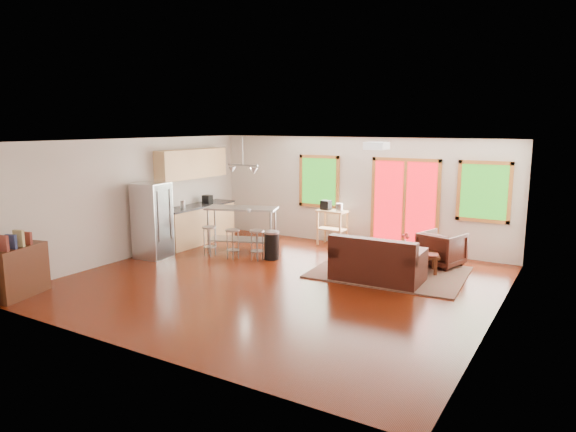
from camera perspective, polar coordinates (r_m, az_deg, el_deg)
The scene contains 28 objects.
floor at distance 9.65m, azimuth -0.93°, elevation -7.36°, with size 7.50×7.00×0.02m, color #3C0F04.
ceiling at distance 9.20m, azimuth -0.97°, elevation 8.39°, with size 7.50×7.00×0.02m, color silver.
back_wall at distance 12.42m, azimuth 7.66°, elevation 2.68°, with size 7.50×0.02×2.60m, color beige.
left_wall at distance 11.74m, azimuth -16.72°, elevation 1.92°, with size 0.02×7.00×2.60m, color beige.
right_wall at distance 8.04m, azimuth 22.44°, elevation -2.04°, with size 0.02×7.00×2.60m, color beige.
front_wall at distance 6.68m, azimuth -17.12°, elevation -4.07°, with size 7.50×0.02×2.60m, color beige.
window_left at distance 12.78m, azimuth 3.46°, elevation 3.86°, with size 1.10×0.05×1.30m.
french_doors at distance 11.98m, azimuth 12.81°, elevation 1.28°, with size 1.60×0.05×2.10m.
window_right at distance 11.52m, azimuth 20.94°, elevation 2.53°, with size 1.10×0.05×1.30m.
rug at distance 10.39m, azimuth 11.16°, elevation -6.14°, with size 2.86×2.20×0.03m, color #515D3C.
loveseat at distance 9.72m, azimuth 9.87°, elevation -5.20°, with size 1.67×0.99×0.87m.
coffee_table at distance 10.45m, azimuth 13.78°, elevation -4.34°, with size 1.11×0.89×0.39m.
armchair at distance 11.02m, azimuth 16.70°, elevation -3.37°, with size 0.78×0.73×0.80m, color black.
ottoman at distance 11.14m, azimuth 9.78°, elevation -3.96°, with size 0.62×0.62×0.41m, color black.
vase at distance 10.61m, azimuth 12.88°, elevation -3.01°, with size 0.24×0.25×0.34m.
book at distance 10.25m, azimuth 15.19°, elevation -3.45°, with size 0.22×0.03×0.29m, color maroon.
cabinets at distance 12.81m, azimuth -10.20°, elevation 1.15°, with size 0.64×2.24×2.30m.
refrigerator at distance 11.59m, azimuth -14.81°, elevation -0.48°, with size 0.73×0.71×1.65m.
island at distance 11.85m, azimuth -5.16°, elevation -0.55°, with size 1.74×1.17×1.02m.
cup at distance 11.44m, azimuth -4.41°, elevation 0.63°, with size 0.12×0.09×0.12m, color silver.
bar_stool_a at distance 11.54m, azimuth -8.73°, elevation -1.99°, with size 0.32×0.32×0.66m.
bar_stool_b at distance 11.18m, azimuth -6.17°, elevation -2.34°, with size 0.34×0.34×0.66m.
bar_stool_c at distance 11.03m, azimuth -3.47°, elevation -2.44°, with size 0.34×0.34×0.66m.
trash_can at distance 11.15m, azimuth -1.83°, elevation -3.24°, with size 0.37×0.37×0.62m.
kitchen_cart at distance 12.40m, azimuth 4.87°, elevation 0.11°, with size 0.73×0.48×1.08m.
bookshelf at distance 9.84m, azimuth -27.70°, elevation -5.39°, with size 0.61×1.04×1.16m.
ceiling_flush at distance 9.03m, azimuth 9.82°, elevation 7.70°, with size 0.35×0.35×0.12m, color white.
pendant_light at distance 11.55m, azimuth -5.04°, elevation 5.16°, with size 0.80×0.18×0.79m.
Camera 1 is at (4.87, -7.81, 2.88)m, focal length 32.00 mm.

